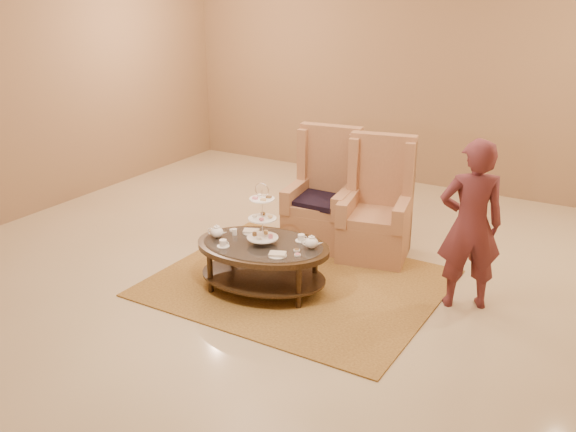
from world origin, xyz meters
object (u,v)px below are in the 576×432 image
Objects in this scene: tea_table at (263,252)px; armchair_right at (377,216)px; person at (471,225)px; armchair_left at (324,205)px.

armchair_right is (0.60, 1.39, 0.04)m from tea_table.
armchair_right is at bearing -57.87° from person.
armchair_left is 0.83× the size of person.
armchair_left reaches higher than armchair_right.
tea_table is 0.91× the size of person.
armchair_left is 0.67m from armchair_right.
armchair_right is (0.67, -0.03, -0.01)m from armchair_left.
person is (1.79, 0.70, 0.40)m from tea_table.
armchair_right is at bearing 56.88° from tea_table.
armchair_left is at bearing -48.84° from person.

